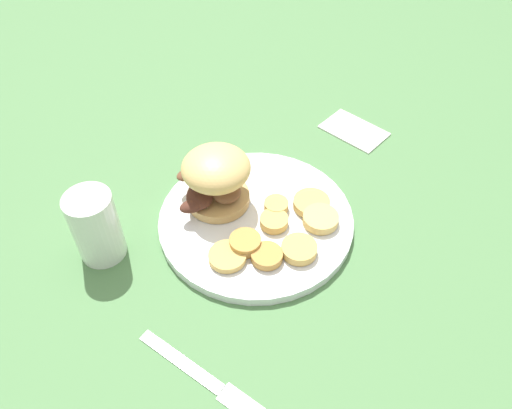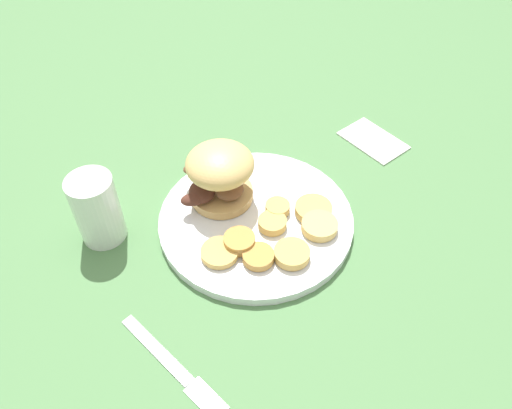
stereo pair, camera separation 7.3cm
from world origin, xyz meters
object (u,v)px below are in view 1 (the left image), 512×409
object	(u,v)px
sandwich	(215,177)
drinking_glass	(96,227)
fork	(200,375)
dinner_plate	(256,219)

from	to	relation	value
sandwich	drinking_glass	xyz separation A→B (m)	(-0.09, 0.15, -0.01)
fork	drinking_glass	world-z (taller)	drinking_glass
fork	drinking_glass	bearing A→B (deg)	42.88
dinner_plate	sandwich	xyz separation A→B (m)	(0.03, 0.06, 0.06)
dinner_plate	fork	world-z (taller)	dinner_plate
dinner_plate	drinking_glass	bearing A→B (deg)	107.52
drinking_glass	dinner_plate	bearing A→B (deg)	-72.48
dinner_plate	drinking_glass	xyz separation A→B (m)	(-0.07, 0.22, 0.05)
fork	sandwich	bearing A→B (deg)	2.25
dinner_plate	drinking_glass	distance (m)	0.23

